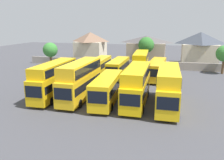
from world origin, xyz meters
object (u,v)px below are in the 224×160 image
at_px(bus_2, 81,78).
at_px(bus_8, 141,64).
at_px(bus_7, 118,67).
at_px(bus_6, 99,66).
at_px(bus_5, 168,86).
at_px(bus_3, 107,88).
at_px(house_terrace_left, 91,46).
at_px(tree_left_of_lot, 50,50).
at_px(bus_9, 156,69).
at_px(house_terrace_right, 200,48).
at_px(bus_1, 54,78).
at_px(tree_right_of_lot, 146,45).
at_px(house_terrace_centre, 146,49).
at_px(bus_4, 137,84).
at_px(tree_behind_wall, 224,54).

bearing_deg(bus_2, bus_8, 156.80).
bearing_deg(bus_2, bus_7, 172.45).
bearing_deg(bus_6, bus_5, 40.99).
bearing_deg(bus_3, bus_6, -162.52).
relative_size(house_terrace_left, tree_left_of_lot, 1.40).
height_order(bus_5, bus_8, bus_8).
bearing_deg(bus_9, house_terrace_right, 156.35).
xyz_separation_m(bus_9, house_terrace_left, (-20.56, 19.81, 2.11)).
bearing_deg(bus_1, bus_5, 87.35).
height_order(bus_7, house_terrace_right, house_terrace_right).
relative_size(bus_1, bus_2, 1.01).
xyz_separation_m(bus_2, bus_6, (-2.22, 15.24, -0.98)).
relative_size(house_terrace_right, tree_right_of_lot, 1.27).
relative_size(bus_2, house_terrace_centre, 1.04).
distance_m(bus_5, house_terrace_centre, 34.05).
distance_m(bus_5, house_terrace_left, 42.07).
bearing_deg(house_terrace_left, bus_6, -65.32).
height_order(bus_3, bus_9, bus_3).
xyz_separation_m(house_terrace_centre, house_terrace_right, (13.50, 0.65, 0.55)).
height_order(bus_6, tree_left_of_lot, tree_left_of_lot).
distance_m(bus_4, bus_5, 3.97).
xyz_separation_m(bus_5, bus_8, (-5.48, 15.05, 0.00)).
bearing_deg(tree_behind_wall, bus_3, -128.36).
distance_m(bus_2, house_terrace_left, 36.74).
distance_m(bus_3, bus_7, 15.31).
relative_size(bus_5, bus_9, 0.93).
distance_m(bus_7, bus_8, 4.48).
bearing_deg(bus_4, bus_1, -90.96).
distance_m(bus_6, bus_9, 11.50).
xyz_separation_m(bus_4, house_terrace_right, (10.97, 33.90, 1.47)).
bearing_deg(bus_1, tree_left_of_lot, -151.45).
bearing_deg(house_terrace_left, tree_right_of_lot, -23.92).
bearing_deg(bus_7, bus_2, -7.54).
xyz_separation_m(bus_2, house_terrace_centre, (5.26, 33.18, 0.75)).
xyz_separation_m(bus_3, house_terrace_right, (14.83, 34.35, 2.22)).
bearing_deg(tree_left_of_lot, bus_8, -16.87).
relative_size(bus_9, tree_left_of_lot, 1.97).
height_order(bus_2, bus_4, bus_2).
relative_size(house_terrace_left, house_terrace_right, 0.89).
height_order(bus_4, house_terrace_left, house_terrace_left).
bearing_deg(house_terrace_centre, bus_2, -99.02).
xyz_separation_m(bus_8, house_terrace_left, (-17.55, 20.13, 1.24)).
bearing_deg(bus_4, bus_3, -84.48).
bearing_deg(tree_right_of_lot, bus_3, -93.83).
bearing_deg(bus_2, house_terrace_left, -162.36).
bearing_deg(bus_4, house_terrace_left, -152.47).
bearing_deg(house_terrace_left, tree_behind_wall, -19.70).
relative_size(bus_8, house_terrace_right, 1.13).
distance_m(bus_1, tree_left_of_lot, 25.56).
height_order(bus_8, house_terrace_centre, house_terrace_centre).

